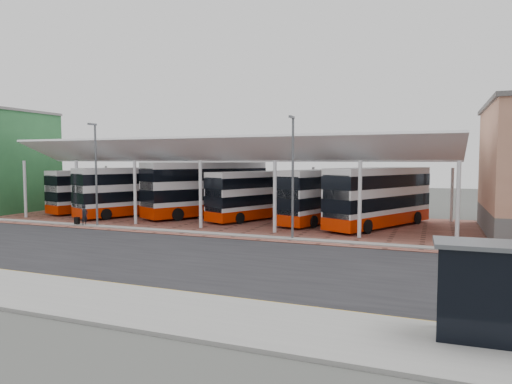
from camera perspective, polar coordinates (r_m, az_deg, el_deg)
ground at (r=25.18m, az=-4.07°, el=-8.03°), size 140.00×140.00×0.00m
road at (r=24.30m, az=-5.10°, el=-8.45°), size 120.00×14.00×0.02m
forecourt at (r=36.63m, az=7.64°, el=-4.22°), size 72.00×16.00×0.06m
sidewalk at (r=17.74m, az=-17.07°, el=-13.13°), size 120.00×4.00×0.14m
north_kerb at (r=30.78m, az=0.94°, el=-5.68°), size 120.00×0.80×0.14m
yellow_line_near at (r=19.29m, az=-13.28°, el=-11.81°), size 120.00×0.12×0.01m
yellow_line_far at (r=19.52m, az=-12.77°, el=-11.60°), size 120.00×0.12×0.01m
canopy at (r=39.80m, az=-3.24°, el=4.79°), size 37.00×11.63×7.07m
shop_green at (r=52.47m, az=-29.33°, el=3.35°), size 6.40×10.20×10.22m
lamp_west at (r=37.68m, az=-19.39°, el=2.43°), size 0.16×0.90×8.07m
lamp_east at (r=29.78m, az=4.61°, el=2.29°), size 0.16×0.90×8.07m
bus_0 at (r=48.75m, az=-19.01°, el=0.14°), size 5.06×10.44×4.20m
bus_1 at (r=44.19m, az=-15.00°, el=0.03°), size 6.68×10.97×4.49m
bus_2 at (r=42.49m, az=-6.22°, el=0.33°), size 8.33×11.94×4.99m
bus_3 at (r=40.14m, az=0.15°, el=-0.42°), size 6.14×10.31×4.20m
bus_4 at (r=38.51m, az=8.31°, el=-0.51°), size 5.52×10.91×4.39m
bus_5 at (r=36.64m, az=15.17°, el=-0.67°), size 7.15×11.17×4.60m
pedestrian at (r=38.43m, az=-20.64°, el=-2.74°), size 0.41×0.62×1.68m
suitcase at (r=39.13m, az=-21.47°, el=-3.41°), size 0.38×0.27×0.65m
bus_shelter at (r=14.47m, az=29.36°, el=-9.97°), size 3.55×1.73×2.79m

